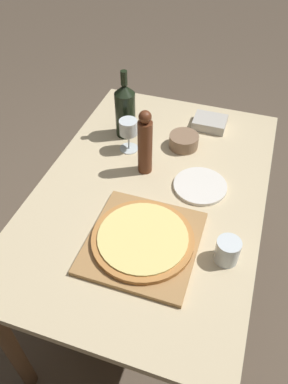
% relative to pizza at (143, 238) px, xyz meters
% --- Properties ---
extents(ground_plane, '(12.00, 12.00, 0.00)m').
position_rel_pizza_xyz_m(ground_plane, '(-0.05, 0.26, -0.80)').
color(ground_plane, brown).
extents(dining_table, '(0.86, 1.30, 0.77)m').
position_rel_pizza_xyz_m(dining_table, '(-0.05, 0.26, -0.14)').
color(dining_table, '#CCB78E').
rests_on(dining_table, ground_plane).
extents(cutting_board, '(0.36, 0.38, 0.02)m').
position_rel_pizza_xyz_m(cutting_board, '(0.00, 0.00, -0.02)').
color(cutting_board, '#A87A47').
rests_on(cutting_board, dining_table).
extents(pizza, '(0.34, 0.34, 0.02)m').
position_rel_pizza_xyz_m(pizza, '(0.00, 0.00, 0.00)').
color(pizza, '#BC7A3D').
rests_on(pizza, cutting_board).
extents(wine_bottle, '(0.09, 0.09, 0.31)m').
position_rel_pizza_xyz_m(wine_bottle, '(-0.27, 0.57, 0.10)').
color(wine_bottle, black).
rests_on(wine_bottle, dining_table).
extents(pepper_mill, '(0.06, 0.06, 0.28)m').
position_rel_pizza_xyz_m(pepper_mill, '(-0.11, 0.36, 0.10)').
color(pepper_mill, '#5B2D19').
rests_on(pepper_mill, dining_table).
extents(wine_glass, '(0.08, 0.08, 0.15)m').
position_rel_pizza_xyz_m(wine_glass, '(-0.22, 0.47, 0.07)').
color(wine_glass, silver).
rests_on(wine_glass, dining_table).
extents(small_bowl, '(0.13, 0.13, 0.06)m').
position_rel_pizza_xyz_m(small_bowl, '(-0.00, 0.56, -0.00)').
color(small_bowl, '#84664C').
rests_on(small_bowl, dining_table).
extents(drinking_tumbler, '(0.08, 0.08, 0.09)m').
position_rel_pizza_xyz_m(drinking_tumbler, '(0.27, 0.03, 0.01)').
color(drinking_tumbler, silver).
rests_on(drinking_tumbler, dining_table).
extents(dinner_plate, '(0.21, 0.21, 0.01)m').
position_rel_pizza_xyz_m(dinner_plate, '(0.12, 0.33, -0.02)').
color(dinner_plate, silver).
rests_on(dinner_plate, dining_table).
extents(food_container, '(0.15, 0.12, 0.04)m').
position_rel_pizza_xyz_m(food_container, '(0.08, 0.74, -0.01)').
color(food_container, '#BCB7AD').
rests_on(food_container, dining_table).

